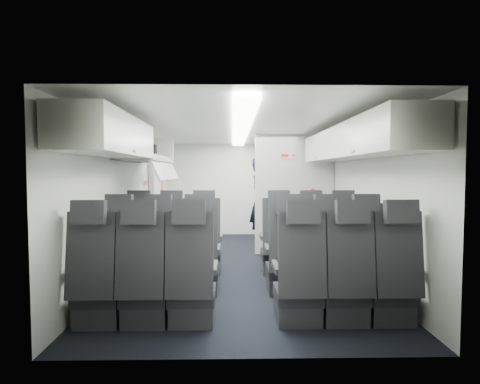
{
  "coord_description": "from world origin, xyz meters",
  "views": [
    {
      "loc": [
        -0.12,
        -5.89,
        1.48
      ],
      "look_at": [
        0.0,
        0.4,
        1.15
      ],
      "focal_mm": 28.0,
      "sensor_mm": 36.0,
      "label": 1
    }
  ],
  "objects_px": {
    "seat_row_front": "(241,247)",
    "flight_attendant": "(261,202)",
    "seat_row_rear": "(245,284)",
    "boarding_door": "(157,199)",
    "carry_on_bag": "(143,152)",
    "seat_row_mid": "(243,262)",
    "galley_unit": "(279,195)"
  },
  "relations": [
    {
      "from": "seat_row_front",
      "to": "flight_attendant",
      "type": "bearing_deg",
      "value": 78.1
    },
    {
      "from": "seat_row_rear",
      "to": "flight_attendant",
      "type": "bearing_deg",
      "value": 83.52
    },
    {
      "from": "seat_row_front",
      "to": "flight_attendant",
      "type": "relative_size",
      "value": 1.86
    },
    {
      "from": "boarding_door",
      "to": "carry_on_bag",
      "type": "xyz_separation_m",
      "value": [
        0.23,
        -2.03,
        0.82
      ]
    },
    {
      "from": "boarding_door",
      "to": "seat_row_front",
      "type": "bearing_deg",
      "value": -51.84
    },
    {
      "from": "seat_row_front",
      "to": "flight_attendant",
      "type": "distance_m",
      "value": 2.21
    },
    {
      "from": "seat_row_rear",
      "to": "carry_on_bag",
      "type": "xyz_separation_m",
      "value": [
        -1.41,
        1.86,
        1.37
      ]
    },
    {
      "from": "flight_attendant",
      "to": "carry_on_bag",
      "type": "distance_m",
      "value": 2.9
    },
    {
      "from": "seat_row_front",
      "to": "seat_row_mid",
      "type": "height_order",
      "value": "same"
    },
    {
      "from": "seat_row_front",
      "to": "seat_row_mid",
      "type": "relative_size",
      "value": 1.0
    },
    {
      "from": "seat_row_rear",
      "to": "carry_on_bag",
      "type": "distance_m",
      "value": 2.7
    },
    {
      "from": "seat_row_front",
      "to": "boarding_door",
      "type": "bearing_deg",
      "value": 128.16
    },
    {
      "from": "seat_row_mid",
      "to": "seat_row_rear",
      "type": "distance_m",
      "value": 0.9
    },
    {
      "from": "seat_row_front",
      "to": "seat_row_mid",
      "type": "xyz_separation_m",
      "value": [
        0.0,
        -0.9,
        0.0
      ]
    },
    {
      "from": "flight_attendant",
      "to": "seat_row_front",
      "type": "bearing_deg",
      "value": 153.23
    },
    {
      "from": "seat_row_front",
      "to": "flight_attendant",
      "type": "xyz_separation_m",
      "value": [
        0.44,
        2.11,
        0.49
      ]
    },
    {
      "from": "galley_unit",
      "to": "boarding_door",
      "type": "distance_m",
      "value": 2.84
    },
    {
      "from": "seat_row_rear",
      "to": "flight_attendant",
      "type": "height_order",
      "value": "flight_attendant"
    },
    {
      "from": "seat_row_rear",
      "to": "boarding_door",
      "type": "distance_m",
      "value": 4.25
    },
    {
      "from": "seat_row_front",
      "to": "seat_row_rear",
      "type": "height_order",
      "value": "same"
    },
    {
      "from": "boarding_door",
      "to": "flight_attendant",
      "type": "xyz_separation_m",
      "value": [
        2.08,
        0.02,
        -0.06
      ]
    },
    {
      "from": "seat_row_front",
      "to": "galley_unit",
      "type": "relative_size",
      "value": 1.75
    },
    {
      "from": "seat_row_rear",
      "to": "boarding_door",
      "type": "relative_size",
      "value": 1.79
    },
    {
      "from": "seat_row_rear",
      "to": "flight_attendant",
      "type": "xyz_separation_m",
      "value": [
        0.44,
        3.91,
        0.49
      ]
    },
    {
      "from": "carry_on_bag",
      "to": "seat_row_rear",
      "type": "bearing_deg",
      "value": -56.89
    },
    {
      "from": "galley_unit",
      "to": "flight_attendant",
      "type": "bearing_deg",
      "value": -113.8
    },
    {
      "from": "boarding_door",
      "to": "flight_attendant",
      "type": "bearing_deg",
      "value": 0.58
    },
    {
      "from": "galley_unit",
      "to": "carry_on_bag",
      "type": "distance_m",
      "value": 4.06
    },
    {
      "from": "seat_row_front",
      "to": "boarding_door",
      "type": "xyz_separation_m",
      "value": [
        -1.64,
        2.09,
        0.55
      ]
    },
    {
      "from": "seat_row_mid",
      "to": "flight_attendant",
      "type": "distance_m",
      "value": 3.08
    },
    {
      "from": "seat_row_mid",
      "to": "seat_row_rear",
      "type": "height_order",
      "value": "same"
    },
    {
      "from": "boarding_door",
      "to": "galley_unit",
      "type": "bearing_deg",
      "value": 24.28
    }
  ]
}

